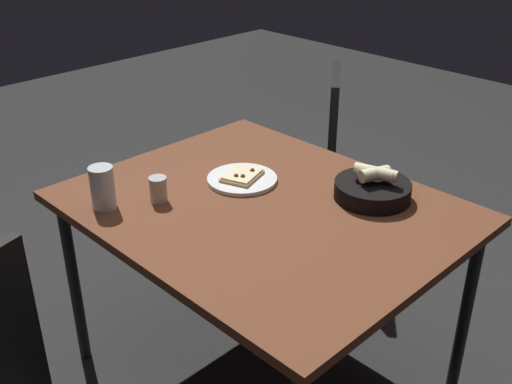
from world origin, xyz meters
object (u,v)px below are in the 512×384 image
(bread_basket, at_px, (373,188))
(beer_glass, at_px, (103,190))
(pizza_plate, at_px, (242,178))
(dining_table, at_px, (263,219))
(chair_far, at_px, (306,147))
(pepper_shaker, at_px, (158,191))

(bread_basket, height_order, beer_glass, beer_glass)
(pizza_plate, distance_m, beer_glass, 0.46)
(dining_table, relative_size, beer_glass, 8.62)
(beer_glass, bearing_deg, chair_far, 9.29)
(pizza_plate, relative_size, beer_glass, 1.73)
(dining_table, bearing_deg, bread_basket, -38.41)
(bread_basket, xyz_separation_m, beer_glass, (-0.64, 0.55, 0.03))
(pepper_shaker, bearing_deg, chair_far, 15.07)
(pizza_plate, distance_m, bread_basket, 0.44)
(pizza_plate, bearing_deg, bread_basket, -61.00)
(pepper_shaker, bearing_deg, dining_table, -47.80)
(dining_table, relative_size, pizza_plate, 4.98)
(bread_basket, distance_m, pepper_shaker, 0.68)
(pepper_shaker, height_order, chair_far, chair_far)
(chair_far, bearing_deg, beer_glass, -170.71)
(dining_table, relative_size, pepper_shaker, 14.24)
(chair_far, bearing_deg, pepper_shaker, -164.93)
(pepper_shaker, distance_m, chair_far, 1.10)
(dining_table, xyz_separation_m, pepper_shaker, (-0.22, 0.25, 0.09))
(dining_table, relative_size, bread_basket, 4.84)
(pizza_plate, xyz_separation_m, beer_glass, (-0.43, 0.17, 0.05))
(bread_basket, height_order, chair_far, chair_far)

